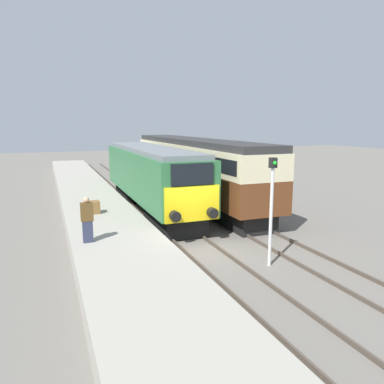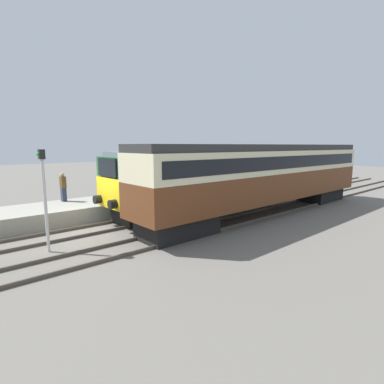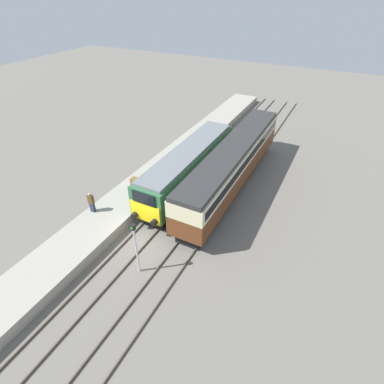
% 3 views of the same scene
% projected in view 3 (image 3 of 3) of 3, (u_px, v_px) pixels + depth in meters
% --- Properties ---
extents(ground_plane, '(120.00, 120.00, 0.00)m').
position_uv_depth(ground_plane, '(142.00, 237.00, 21.93)').
color(ground_plane, slate).
extents(platform_left, '(3.50, 50.00, 0.82)m').
position_uv_depth(platform_left, '(161.00, 171.00, 28.74)').
color(platform_left, '#9E998C').
rests_on(platform_left, ground_plane).
extents(rails_near_track, '(1.51, 60.00, 0.14)m').
position_uv_depth(rails_near_track, '(175.00, 200.00, 25.52)').
color(rails_near_track, '#4C4238').
rests_on(rails_near_track, ground_plane).
extents(rails_far_track, '(1.50, 60.00, 0.14)m').
position_uv_depth(rails_far_track, '(212.00, 212.00, 24.25)').
color(rails_far_track, '#4C4238').
rests_on(rails_far_track, ground_plane).
extents(locomotive, '(2.70, 13.83, 3.78)m').
position_uv_depth(locomotive, '(189.00, 167.00, 26.13)').
color(locomotive, black).
rests_on(locomotive, ground_plane).
extents(passenger_carriage, '(2.75, 18.10, 4.16)m').
position_uv_depth(passenger_carriage, '(233.00, 162.00, 25.98)').
color(passenger_carriage, black).
rests_on(passenger_carriage, ground_plane).
extents(person_on_platform, '(0.44, 0.26, 1.70)m').
position_uv_depth(person_on_platform, '(91.00, 202.00, 22.63)').
color(person_on_platform, '#2D334C').
rests_on(person_on_platform, platform_left).
extents(signal_post, '(0.24, 0.28, 3.96)m').
position_uv_depth(signal_post, '(136.00, 245.00, 18.02)').
color(signal_post, silver).
rests_on(signal_post, ground_plane).
extents(luggage_crate, '(0.70, 0.56, 0.60)m').
position_uv_depth(luggage_crate, '(135.00, 181.00, 25.99)').
color(luggage_crate, brown).
rests_on(luggage_crate, platform_left).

